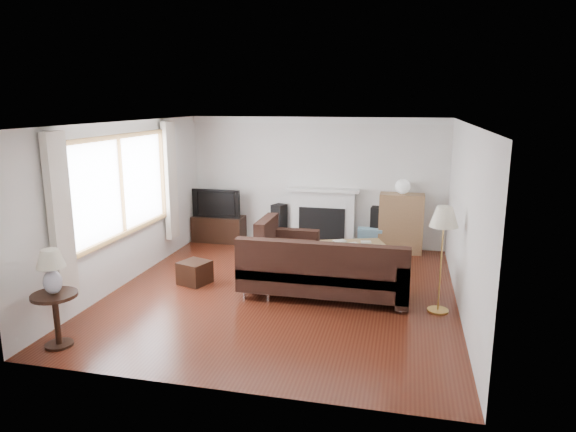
% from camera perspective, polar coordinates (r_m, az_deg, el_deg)
% --- Properties ---
extents(room, '(5.10, 5.60, 2.54)m').
position_cam_1_polar(room, '(7.42, -0.52, 0.64)').
color(room, '#4E1E11').
rests_on(room, ground).
extents(window, '(0.12, 2.74, 1.54)m').
position_cam_1_polar(window, '(8.12, -17.97, 3.20)').
color(window, brown).
rests_on(window, room).
extents(curtain_near, '(0.10, 0.35, 2.10)m').
position_cam_1_polar(curtain_near, '(6.88, -23.97, -0.16)').
color(curtain_near, silver).
rests_on(curtain_near, room).
extents(curtain_far, '(0.10, 0.35, 2.10)m').
position_cam_1_polar(curtain_far, '(9.43, -12.94, 3.83)').
color(curtain_far, silver).
rests_on(curtain_far, room).
extents(fireplace, '(1.40, 0.26, 1.15)m').
position_cam_1_polar(fireplace, '(10.07, 3.84, -0.11)').
color(fireplace, white).
rests_on(fireplace, room).
extents(tv_stand, '(1.03, 0.47, 0.52)m').
position_cam_1_polar(tv_stand, '(10.53, -7.69, -1.40)').
color(tv_stand, black).
rests_on(tv_stand, ground).
extents(television, '(0.99, 0.13, 0.57)m').
position_cam_1_polar(television, '(10.42, -7.77, 1.50)').
color(television, black).
rests_on(television, tv_stand).
extents(speaker_left, '(0.31, 0.33, 0.80)m').
position_cam_1_polar(speaker_left, '(10.19, -0.99, -0.93)').
color(speaker_left, black).
rests_on(speaker_left, ground).
extents(speaker_right, '(0.25, 0.30, 0.84)m').
position_cam_1_polar(speaker_right, '(9.91, 9.85, -1.40)').
color(speaker_right, black).
rests_on(speaker_right, ground).
extents(bookshelf, '(0.81, 0.39, 1.12)m').
position_cam_1_polar(bookshelf, '(9.84, 12.43, -0.79)').
color(bookshelf, olive).
rests_on(bookshelf, ground).
extents(globe_lamp, '(0.27, 0.27, 0.27)m').
position_cam_1_polar(globe_lamp, '(9.71, 12.63, 3.21)').
color(globe_lamp, white).
rests_on(globe_lamp, bookshelf).
extents(sectional_sofa, '(2.63, 1.92, 0.85)m').
position_cam_1_polar(sectional_sofa, '(7.50, 4.06, -5.83)').
color(sectional_sofa, black).
rests_on(sectional_sofa, ground).
extents(coffee_table, '(1.19, 0.90, 0.41)m').
position_cam_1_polar(coffee_table, '(8.95, 7.20, -4.27)').
color(coffee_table, '#9D7C4B').
rests_on(coffee_table, ground).
extents(footstool, '(0.53, 0.53, 0.35)m').
position_cam_1_polar(footstool, '(8.20, -10.33, -6.19)').
color(footstool, black).
rests_on(footstool, ground).
extents(floor_lamp, '(0.44, 0.44, 1.46)m').
position_cam_1_polar(floor_lamp, '(7.14, 16.66, -4.72)').
color(floor_lamp, '#C19443').
rests_on(floor_lamp, ground).
extents(side_table, '(0.52, 0.52, 0.64)m').
position_cam_1_polar(side_table, '(6.62, -24.30, -10.48)').
color(side_table, black).
rests_on(side_table, ground).
extents(table_lamp, '(0.32, 0.32, 0.52)m').
position_cam_1_polar(table_lamp, '(6.42, -24.77, -5.68)').
color(table_lamp, silver).
rests_on(table_lamp, side_table).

